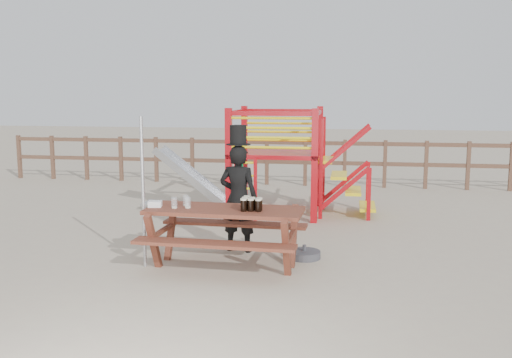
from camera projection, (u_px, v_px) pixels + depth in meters
The scene contains 10 objects.
ground at pixel (229, 265), 7.97m from camera, with size 60.00×60.00×0.00m, color tan.
back_fence at pixel (286, 157), 14.69m from camera, with size 15.09×0.09×1.20m.
playground_fort at pixel (273, 159), 11.28m from camera, with size 4.71×1.84×2.10m.
picnic_table at pixel (225, 230), 7.79m from camera, with size 2.17×1.54×0.82m.
man_with_hat at pixel (238, 195), 8.55m from camera, with size 0.63×0.46×1.91m.
metal_pole at pixel (143, 193), 7.73m from camera, with size 0.05×0.05×2.07m, color #B2B2B7.
parasol_base at pixel (304, 254), 8.27m from camera, with size 0.47×0.47×0.20m.
paper_bag at pixel (155, 204), 7.85m from camera, with size 0.18×0.14×0.08m, color white.
stout_pints at pixel (251, 204), 7.61m from camera, with size 0.28×0.29×0.17m.
empty_glasses at pixel (183, 202), 7.82m from camera, with size 0.26×0.26×0.15m.
Camera 1 is at (1.64, -7.53, 2.39)m, focal length 40.00 mm.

